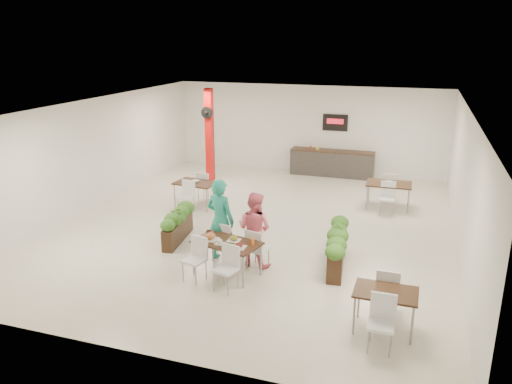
% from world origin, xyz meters
% --- Properties ---
extents(ground, '(12.00, 12.00, 0.00)m').
position_xyz_m(ground, '(0.00, 0.00, 0.00)').
color(ground, beige).
rests_on(ground, ground).
extents(room_shell, '(10.10, 12.10, 3.22)m').
position_xyz_m(room_shell, '(0.00, 0.00, 2.01)').
color(room_shell, white).
rests_on(room_shell, ground).
extents(red_column, '(0.40, 0.41, 3.20)m').
position_xyz_m(red_column, '(-3.00, 3.79, 1.64)').
color(red_column, '#BC0F0C').
rests_on(red_column, ground).
extents(service_counter, '(3.00, 0.64, 2.20)m').
position_xyz_m(service_counter, '(1.00, 5.65, 0.49)').
color(service_counter, '#2B2827').
rests_on(service_counter, ground).
extents(main_table, '(1.58, 1.87, 0.92)m').
position_xyz_m(main_table, '(0.24, -2.94, 0.64)').
color(main_table, black).
rests_on(main_table, ground).
extents(diner_man, '(0.79, 0.61, 1.91)m').
position_xyz_m(diner_man, '(-0.15, -2.29, 0.95)').
color(diner_man, teal).
rests_on(diner_man, ground).
extents(diner_woman, '(0.95, 0.82, 1.68)m').
position_xyz_m(diner_woman, '(0.65, -2.29, 0.84)').
color(diner_woman, '#F56D84').
rests_on(diner_woman, ground).
extents(planter_left, '(0.56, 1.67, 0.87)m').
position_xyz_m(planter_left, '(-1.58, -1.60, 0.48)').
color(planter_left, black).
rests_on(planter_left, ground).
extents(planter_right, '(0.55, 1.95, 1.02)m').
position_xyz_m(planter_right, '(2.41, -1.82, 0.50)').
color(planter_right, black).
rests_on(planter_right, ground).
extents(side_table_a, '(1.26, 1.65, 0.92)m').
position_xyz_m(side_table_a, '(-2.25, 0.95, 0.63)').
color(side_table_a, black).
rests_on(side_table_a, ground).
extents(side_table_b, '(1.31, 1.63, 0.92)m').
position_xyz_m(side_table_b, '(3.20, 2.62, 0.64)').
color(side_table_b, black).
rests_on(side_table_b, ground).
extents(side_table_c, '(1.08, 1.63, 0.92)m').
position_xyz_m(side_table_c, '(3.60, -4.09, 0.61)').
color(side_table_c, black).
rests_on(side_table_c, ground).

